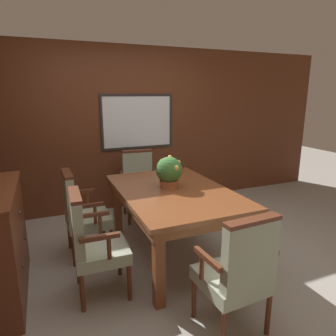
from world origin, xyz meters
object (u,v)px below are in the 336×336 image
Objects in this scene: dining_table at (173,198)px; chair_left_near at (92,241)px; chair_left_far at (81,211)px; potted_plant at (169,172)px; chair_head_near at (238,270)px; chair_head_far at (139,182)px.

chair_left_near reaches higher than dining_table.
chair_left_far is (-0.93, 0.39, -0.15)m from dining_table.
chair_head_near is at bearing -90.22° from potted_plant.
dining_table is at bearing -83.83° from chair_head_far.
chair_head_near is 2.41m from chair_head_far.
chair_head_near and chair_left_far have the same top height.
potted_plant reaches higher than chair_left_far.
dining_table is 0.29m from potted_plant.
chair_head_near is 1.25m from chair_left_near.
chair_head_far is 1.18m from potted_plant.
potted_plant is (0.91, -0.30, 0.42)m from chair_left_far.
chair_left_far is at bearing 161.65° from potted_plant.
dining_table is 1.73× the size of chair_head_near.
chair_left_far is (-0.91, -0.80, 0.00)m from chair_head_far.
chair_head_far and chair_left_far have the same top height.
chair_head_far reaches higher than dining_table.
potted_plant is at bearing -93.10° from chair_head_near.
chair_head_far is at bearing -28.71° from chair_left_near.
chair_left_near and chair_left_far have the same top height.
potted_plant is (-0.01, 0.09, 0.27)m from dining_table.
dining_table is 4.79× the size of potted_plant.
chair_head_far is 2.77× the size of potted_plant.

